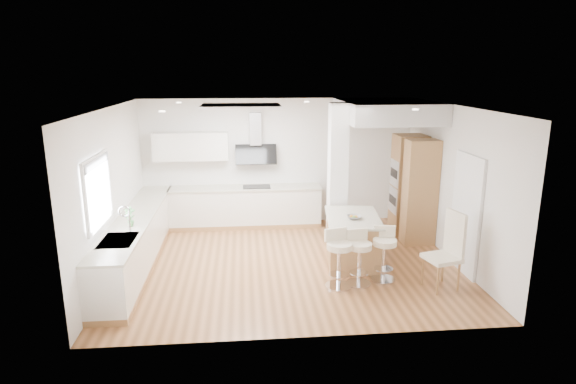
{
  "coord_description": "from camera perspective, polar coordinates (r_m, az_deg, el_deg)",
  "views": [
    {
      "loc": [
        -0.77,
        -8.09,
        3.42
      ],
      "look_at": [
        0.03,
        0.4,
        1.23
      ],
      "focal_mm": 30.0,
      "sensor_mm": 36.0,
      "label": 1
    }
  ],
  "objects": [
    {
      "name": "pillar",
      "position": [
        9.44,
        5.89,
        1.97
      ],
      "size": [
        0.35,
        0.35,
        2.8
      ],
      "color": "white",
      "rests_on": "ground"
    },
    {
      "name": "counter_back",
      "position": [
        10.67,
        -5.95,
        -0.47
      ],
      "size": [
        3.62,
        0.63,
        2.5
      ],
      "color": "#B07F4B",
      "rests_on": "ground"
    },
    {
      "name": "doorway_right",
      "position": [
        8.72,
        20.35,
        -2.64
      ],
      "size": [
        0.05,
        1.0,
        2.1
      ],
      "color": "#473F38",
      "rests_on": "ground"
    },
    {
      "name": "soffit",
      "position": [
        9.95,
        11.59,
        9.39
      ],
      "size": [
        1.78,
        2.2,
        0.4
      ],
      "color": "silver",
      "rests_on": "ground"
    },
    {
      "name": "dining_chair",
      "position": [
        8.07,
        18.47,
        -6.28
      ],
      "size": [
        0.6,
        0.6,
        1.26
      ],
      "rotation": [
        0.0,
        0.0,
        0.26
      ],
      "color": "beige",
      "rests_on": "ground"
    },
    {
      "name": "wall_back",
      "position": [
        10.81,
        -1.17,
        3.63
      ],
      "size": [
        6.0,
        0.04,
        2.8
      ],
      "primitive_type": "cube",
      "color": "white",
      "rests_on": "ground"
    },
    {
      "name": "bar_stool_a",
      "position": [
        7.77,
        6.03,
        -7.49
      ],
      "size": [
        0.52,
        0.52,
        0.95
      ],
      "rotation": [
        0.0,
        0.0,
        0.26
      ],
      "color": "silver",
      "rests_on": "ground"
    },
    {
      "name": "ceiling",
      "position": [
        8.82,
        0.08,
        -8.41
      ],
      "size": [
        6.0,
        5.0,
        0.02
      ],
      "primitive_type": "cube",
      "color": "silver",
      "rests_on": "ground"
    },
    {
      "name": "peninsula",
      "position": [
        8.82,
        7.6,
        -5.52
      ],
      "size": [
        1.09,
        1.51,
        0.93
      ],
      "rotation": [
        0.0,
        0.0,
        -0.12
      ],
      "color": "#B07F4B",
      "rests_on": "ground"
    },
    {
      "name": "oven_column",
      "position": [
        10.22,
        14.53,
        0.52
      ],
      "size": [
        0.63,
        1.21,
        2.1
      ],
      "color": "#B07F4B",
      "rests_on": "ground"
    },
    {
      "name": "bar_stool_b",
      "position": [
        7.91,
        8.43,
        -7.35
      ],
      "size": [
        0.45,
        0.45,
        0.9
      ],
      "rotation": [
        0.0,
        0.0,
        0.12
      ],
      "color": "silver",
      "rests_on": "ground"
    },
    {
      "name": "wall_right",
      "position": [
        9.15,
        19.13,
        0.84
      ],
      "size": [
        0.04,
        5.0,
        2.8
      ],
      "primitive_type": "cube",
      "color": "white",
      "rests_on": "ground"
    },
    {
      "name": "counter_left",
      "position": [
        9.04,
        -17.44,
        -5.4
      ],
      "size": [
        0.63,
        4.5,
        1.35
      ],
      "color": "#B07F4B",
      "rests_on": "ground"
    },
    {
      "name": "skylight",
      "position": [
        8.72,
        -5.56,
        10.06
      ],
      "size": [
        4.1,
        2.1,
        0.06
      ],
      "color": "white",
      "rests_on": "ground"
    },
    {
      "name": "window_left",
      "position": [
        7.71,
        -21.66,
        0.44
      ],
      "size": [
        0.06,
        1.28,
        1.07
      ],
      "color": "white",
      "rests_on": "ground"
    },
    {
      "name": "bar_stool_c",
      "position": [
        8.13,
        11.34,
        -6.86
      ],
      "size": [
        0.48,
        0.48,
        0.91
      ],
      "rotation": [
        0.0,
        0.0,
        -0.2
      ],
      "color": "silver",
      "rests_on": "ground"
    },
    {
      "name": "ground",
      "position": [
        8.82,
        0.08,
        -8.41
      ],
      "size": [
        6.0,
        6.0,
        0.0
      ],
      "primitive_type": "plane",
      "color": "#A3693C",
      "rests_on": "ground"
    },
    {
      "name": "wall_left",
      "position": [
        8.64,
        -20.15,
        -0.03
      ],
      "size": [
        0.04,
        5.0,
        2.8
      ],
      "primitive_type": "cube",
      "color": "white",
      "rests_on": "ground"
    }
  ]
}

